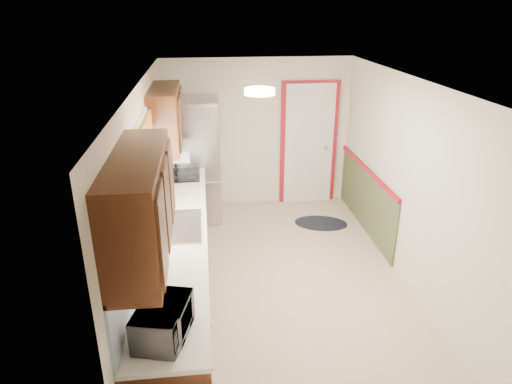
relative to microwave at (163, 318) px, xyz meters
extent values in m
cube|color=#CBB58F|center=(1.20, 1.95, -1.10)|extent=(3.20, 5.20, 0.12)
cube|color=white|center=(1.20, 1.95, 1.30)|extent=(3.20, 5.20, 0.12)
cube|color=silver|center=(1.20, 4.45, 0.10)|extent=(3.20, 0.10, 2.40)
cube|color=silver|center=(1.20, -0.55, 0.10)|extent=(3.20, 0.10, 2.40)
cube|color=silver|center=(-0.30, 1.95, 0.10)|extent=(0.10, 5.20, 2.40)
cube|color=silver|center=(2.70, 1.95, 0.10)|extent=(0.10, 5.20, 2.40)
cube|color=#3B1B0D|center=(0.00, 1.65, -0.65)|extent=(0.60, 4.00, 0.90)
cube|color=white|center=(0.01, 1.65, -0.18)|extent=(0.63, 4.00, 0.04)
cube|color=#598ED8|center=(-0.29, 1.65, 0.11)|extent=(0.02, 4.00, 0.55)
cube|color=#3B1B0D|center=(-0.12, 0.35, 0.72)|extent=(0.35, 1.40, 0.75)
cube|color=#3B1B0D|center=(-0.12, 3.05, 0.72)|extent=(0.35, 1.20, 0.75)
cube|color=white|center=(-0.29, 1.75, 0.52)|extent=(0.02, 1.00, 0.90)
cube|color=#BE4223|center=(-0.24, 1.75, 0.87)|extent=(0.05, 1.12, 0.24)
cube|color=#B7B7BC|center=(0.01, 1.75, -0.16)|extent=(0.52, 0.82, 0.02)
cube|color=white|center=(-0.07, 3.10, 0.27)|extent=(0.45, 0.60, 0.15)
cube|color=maroon|center=(2.05, 4.42, -0.10)|extent=(0.94, 0.05, 2.08)
cube|color=white|center=(2.05, 4.39, -0.10)|extent=(0.80, 0.04, 2.00)
cube|color=#46502D|center=(2.69, 3.30, -0.65)|extent=(0.02, 2.30, 0.90)
cube|color=maroon|center=(2.67, 3.30, -0.18)|extent=(0.04, 2.30, 0.06)
cylinder|color=#FFD88C|center=(0.90, 1.75, 1.26)|extent=(0.30, 0.30, 0.06)
imported|color=white|center=(0.00, 0.00, 0.00)|extent=(0.38, 0.54, 0.33)
cube|color=#B7B7BC|center=(0.18, 4.00, -0.17)|extent=(0.81, 0.76, 1.87)
cylinder|color=black|center=(-0.08, 3.60, -0.26)|extent=(0.02, 0.02, 1.31)
ellipsoid|color=black|center=(2.08, 3.50, -1.10)|extent=(0.91, 0.71, 0.01)
cube|color=black|center=(0.01, 3.35, -0.15)|extent=(0.50, 0.60, 0.02)
camera|label=1|loc=(0.35, -2.68, 2.04)|focal=32.00mm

